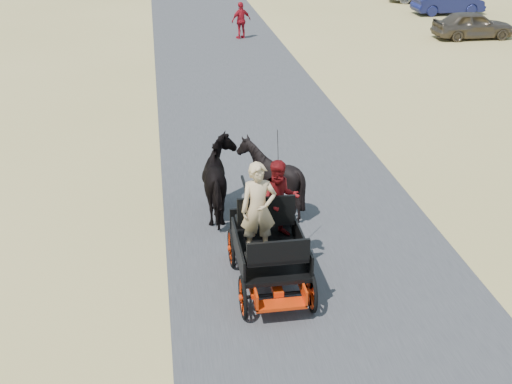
{
  "coord_description": "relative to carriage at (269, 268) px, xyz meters",
  "views": [
    {
      "loc": [
        -2.92,
        -8.27,
        7.03
      ],
      "look_at": [
        -1.08,
        3.44,
        1.2
      ],
      "focal_mm": 45.0,
      "sensor_mm": 36.0,
      "label": 1
    }
  ],
  "objects": [
    {
      "name": "car_b",
      "position": [
        14.74,
        25.11,
        0.3
      ],
      "size": [
        4.05,
        1.53,
        1.32
      ],
      "primitive_type": "imported",
      "rotation": [
        0.0,
        0.0,
        1.6
      ],
      "color": "navy",
      "rests_on": "ground"
    },
    {
      "name": "driver_man",
      "position": [
        -0.2,
        0.05,
        1.26
      ],
      "size": [
        0.66,
        0.43,
        1.8
      ],
      "primitive_type": "imported",
      "color": "tan",
      "rests_on": "carriage"
    },
    {
      "name": "carriage",
      "position": [
        0.0,
        0.0,
        0.0
      ],
      "size": [
        1.3,
        2.4,
        0.72
      ],
      "primitive_type": null,
      "color": "black",
      "rests_on": "ground"
    },
    {
      "name": "ground",
      "position": [
        1.08,
        -1.84,
        -0.36
      ],
      "size": [
        140.0,
        140.0,
        0.0
      ],
      "primitive_type": "plane",
      "color": "tan"
    },
    {
      "name": "pedestrian",
      "position": [
        2.3,
        20.78,
        0.5
      ],
      "size": [
        1.09,
        0.77,
        1.73
      ],
      "primitive_type": "imported",
      "rotation": [
        0.0,
        0.0,
        3.52
      ],
      "color": "#A51220",
      "rests_on": "ground"
    },
    {
      "name": "horse_right",
      "position": [
        0.55,
        3.0,
        0.49
      ],
      "size": [
        1.37,
        1.54,
        1.7
      ],
      "primitive_type": "imported",
      "rotation": [
        0.0,
        0.0,
        3.14
      ],
      "color": "black",
      "rests_on": "ground"
    },
    {
      "name": "horse_left",
      "position": [
        -0.55,
        3.0,
        0.49
      ],
      "size": [
        0.91,
        2.01,
        1.7
      ],
      "primitive_type": "imported",
      "rotation": [
        0.0,
        0.0,
        3.14
      ],
      "color": "black",
      "rests_on": "ground"
    },
    {
      "name": "road",
      "position": [
        1.08,
        -1.84,
        -0.35
      ],
      "size": [
        6.0,
        140.0,
        0.01
      ],
      "primitive_type": "cube",
      "color": "#38383A",
      "rests_on": "ground"
    },
    {
      "name": "car_a",
      "position": [
        13.32,
        19.11,
        0.29
      ],
      "size": [
        3.81,
        1.54,
        1.3
      ],
      "primitive_type": "imported",
      "rotation": [
        0.0,
        0.0,
        1.57
      ],
      "color": "brown",
      "rests_on": "ground"
    },
    {
      "name": "passenger_woman",
      "position": [
        0.3,
        0.6,
        1.15
      ],
      "size": [
        0.77,
        0.6,
        1.58
      ],
      "primitive_type": "imported",
      "color": "#660C0F",
      "rests_on": "carriage"
    }
  ]
}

